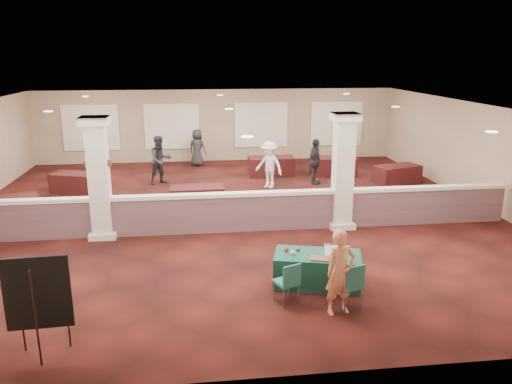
{
  "coord_description": "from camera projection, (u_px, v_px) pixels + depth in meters",
  "views": [
    {
      "loc": [
        -0.99,
        -14.43,
        4.72
      ],
      "look_at": [
        0.54,
        -2.0,
        1.24
      ],
      "focal_mm": 35.0,
      "sensor_mm": 36.0,
      "label": 1
    }
  ],
  "objects": [
    {
      "name": "yarn_red",
      "position": [
        286.0,
        250.0,
        10.5
      ],
      "size": [
        0.09,
        0.09,
        0.09
      ],
      "primitive_type": "sphere",
      "color": "maroon",
      "rests_on": "near_table"
    },
    {
      "name": "easel_board",
      "position": [
        38.0,
        294.0,
        7.78
      ],
      "size": [
        1.02,
        0.53,
        1.72
      ],
      "rotation": [
        0.0,
        0.0,
        0.05
      ],
      "color": "black",
      "rests_on": "ground"
    },
    {
      "name": "sconce_left",
      "position": [
        87.0,
        164.0,
        12.77
      ],
      "size": [
        0.12,
        0.12,
        0.18
      ],
      "color": "brown",
      "rests_on": "column_left"
    },
    {
      "name": "woman",
      "position": [
        340.0,
        272.0,
        9.22
      ],
      "size": [
        0.66,
        0.52,
        1.64
      ],
      "primitive_type": "imported",
      "rotation": [
        0.0,
        0.0,
        0.23
      ],
      "color": "#D67D5D",
      "rests_on": "ground"
    },
    {
      "name": "far_table_back_right",
      "position": [
        333.0,
        166.0,
        20.02
      ],
      "size": [
        1.85,
        1.04,
        0.72
      ],
      "primitive_type": "cube",
      "rotation": [
        0.0,
        0.0,
        -0.08
      ],
      "color": "black",
      "rests_on": "ground"
    },
    {
      "name": "attendee_b",
      "position": [
        269.0,
        165.0,
        18.01
      ],
      "size": [
        1.14,
        1.09,
        1.69
      ],
      "primitive_type": "imported",
      "rotation": [
        0.0,
        0.0,
        -0.72
      ],
      "color": "silver",
      "rests_on": "ground"
    },
    {
      "name": "far_table_front_left",
      "position": [
        9.0,
        208.0,
        14.61
      ],
      "size": [
        1.85,
        1.3,
        0.68
      ],
      "primitive_type": "cube",
      "rotation": [
        0.0,
        0.0,
        0.3
      ],
      "color": "black",
      "rests_on": "ground"
    },
    {
      "name": "conf_chair_side",
      "position": [
        289.0,
        280.0,
        9.66
      ],
      "size": [
        0.55,
        0.55,
        0.83
      ],
      "rotation": [
        0.0,
        0.0,
        0.41
      ],
      "color": "#1F5A4D",
      "rests_on": "ground"
    },
    {
      "name": "far_table_back_center",
      "position": [
        271.0,
        166.0,
        19.99
      ],
      "size": [
        1.83,
        0.95,
        0.73
      ],
      "primitive_type": "cube",
      "rotation": [
        0.0,
        0.0,
        0.03
      ],
      "color": "black",
      "rests_on": "ground"
    },
    {
      "name": "wall_front",
      "position": [
        270.0,
        281.0,
        7.1
      ],
      "size": [
        16.0,
        0.04,
        3.2
      ],
      "primitive_type": "cube",
      "color": "gray",
      "rests_on": "ground"
    },
    {
      "name": "conf_chair_main",
      "position": [
        351.0,
        282.0,
        9.44
      ],
      "size": [
        0.59,
        0.59,
        0.92
      ],
      "rotation": [
        0.0,
        0.0,
        0.34
      ],
      "color": "#1F5A4D",
      "rests_on": "ground"
    },
    {
      "name": "far_table_back_left",
      "position": [
        76.0,
        183.0,
        17.54
      ],
      "size": [
        1.85,
        1.31,
        0.68
      ],
      "primitive_type": "cube",
      "rotation": [
        0.0,
        0.0,
        -0.31
      ],
      "color": "black",
      "rests_on": "ground"
    },
    {
      "name": "attendee_d",
      "position": [
        197.0,
        148.0,
        21.55
      ],
      "size": [
        0.89,
        0.75,
        1.59
      ],
      "primitive_type": "imported",
      "rotation": [
        0.0,
        0.0,
        2.63
      ],
      "color": "black",
      "rests_on": "ground"
    },
    {
      "name": "ceiling",
      "position": [
        229.0,
        108.0,
        14.32
      ],
      "size": [
        16.0,
        16.0,
        0.02
      ],
      "primitive_type": "cube",
      "color": "silver",
      "rests_on": "wall_back"
    },
    {
      "name": "far_table_front_center",
      "position": [
        197.0,
        197.0,
        15.76
      ],
      "size": [
        1.71,
        0.87,
        0.69
      ],
      "primitive_type": "cube",
      "rotation": [
        0.0,
        0.0,
        0.01
      ],
      "color": "black",
      "rests_on": "ground"
    },
    {
      "name": "column_right",
      "position": [
        343.0,
        170.0,
        13.66
      ],
      "size": [
        0.72,
        0.72,
        3.2
      ],
      "color": "beige",
      "rests_on": "ground"
    },
    {
      "name": "wall_right",
      "position": [
        483.0,
        156.0,
        15.69
      ],
      "size": [
        0.04,
        16.0,
        3.2
      ],
      "primitive_type": "cube",
      "color": "gray",
      "rests_on": "ground"
    },
    {
      "name": "attendee_a",
      "position": [
        160.0,
        160.0,
        18.49
      ],
      "size": [
        0.99,
        0.84,
        1.81
      ],
      "primitive_type": "imported",
      "rotation": [
        0.0,
        0.0,
        0.49
      ],
      "color": "black",
      "rests_on": "ground"
    },
    {
      "name": "knitting",
      "position": [
        320.0,
        258.0,
        10.15
      ],
      "size": [
        0.43,
        0.37,
        0.03
      ],
      "primitive_type": "cube",
      "rotation": [
        0.0,
        0.0,
        -0.26
      ],
      "color": "#A83F1A",
      "rests_on": "near_table"
    },
    {
      "name": "wall_back",
      "position": [
        217.0,
        126.0,
        22.4
      ],
      "size": [
        16.0,
        0.04,
        3.2
      ],
      "primitive_type": "cube",
      "color": "gray",
      "rests_on": "ground"
    },
    {
      "name": "far_table_front_right",
      "position": [
        397.0,
        174.0,
        18.72
      ],
      "size": [
        1.85,
        1.29,
        0.68
      ],
      "primitive_type": "cube",
      "rotation": [
        0.0,
        0.0,
        0.29
      ],
      "color": "black",
      "rests_on": "ground"
    },
    {
      "name": "near_table",
      "position": [
        317.0,
        270.0,
        10.47
      ],
      "size": [
        1.95,
        1.32,
        0.68
      ],
      "primitive_type": "cube",
      "rotation": [
        0.0,
        0.0,
        -0.26
      ],
      "color": "#103D34",
      "rests_on": "ground"
    },
    {
      "name": "screen_glow",
      "position": [
        331.0,
        249.0,
        10.37
      ],
      "size": [
        0.27,
        0.08,
        0.18
      ],
      "primitive_type": "cube",
      "rotation": [
        0.0,
        0.0,
        -0.26
      ],
      "color": "silver",
      "rests_on": "near_table"
    },
    {
      "name": "scissors",
      "position": [
        348.0,
        261.0,
        10.05
      ],
      "size": [
        0.12,
        0.06,
        0.01
      ],
      "primitive_type": "cube",
      "rotation": [
        0.0,
        0.0,
        -0.26
      ],
      "color": "red",
      "rests_on": "near_table"
    },
    {
      "name": "yarn_grey",
      "position": [
        298.0,
        249.0,
        10.53
      ],
      "size": [
        0.1,
        0.1,
        0.1
      ],
      "primitive_type": "sphere",
      "color": "#49494E",
      "rests_on": "near_table"
    },
    {
      "name": "laptop_screen",
      "position": [
        332.0,
        249.0,
        10.37
      ],
      "size": [
        0.3,
        0.09,
        0.21
      ],
      "primitive_type": "cube",
      "rotation": [
        0.0,
        0.0,
        -0.26
      ],
      "color": "#BBBBBF",
      "rests_on": "near_table"
    },
    {
      "name": "partition_wall",
      "position": [
        234.0,
        211.0,
        13.59
      ],
      "size": [
        15.6,
        0.28,
        1.1
      ],
      "color": "#533841",
      "rests_on": "ground"
    },
    {
      "name": "sconce_right",
      "position": [
        109.0,
        163.0,
        12.83
      ],
      "size": [
        0.12,
        0.12,
        0.18
      ],
      "color": "brown",
      "rests_on": "column_left"
    },
    {
      "name": "laptop_base",
      "position": [
        331.0,
        256.0,
        10.3
      ],
      "size": [
        0.35,
        0.29,
        0.02
      ],
      "primitive_type": "cube",
      "rotation": [
        0.0,
        0.0,
        -0.26
      ],
      "color": "#BBBBBF",
      "rests_on": "near_table"
    },
    {
      "name": "column_left",
      "position": [
        99.0,
        177.0,
        12.9
      ],
      "size": [
        0.72,
        0.72,
        3.2
      ],
      "color": "beige",
      "rests_on": "ground"
    },
    {
      "name": "ground",
      "position": [
        231.0,
        214.0,
        15.18
      ],
      "size": [
        16.0,
        16.0,
        0.0
      ],
      "primitive_type": "plane",
      "color": "#411310",
      "rests_on": "ground"
    },
    {
      "name": "attendee_c",
      "position": [
        315.0,
        162.0,
        18.48
      ],
      "size": [
        0.93,
        1.1,
        1.71
      ],
      "primitive_type": "imported",
      "rotation": [
        0.0,
        0.0,
        1.02
      ],
      "color": "black",
      "rests_on": "ground"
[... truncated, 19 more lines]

